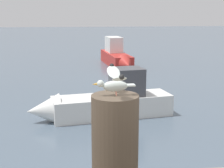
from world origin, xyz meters
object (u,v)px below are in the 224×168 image
Objects in this scene: seagull at (115,82)px; boat_red at (117,57)px; boat_white at (101,103)px; mooring_post at (115,145)px.

seagull is 0.13× the size of boat_red.
boat_red is at bearing 79.77° from boat_white.
mooring_post is 0.60m from seagull.
boat_red is at bearing 82.63° from seagull.
boat_red is at bearing 82.64° from mooring_post.
seagull is at bearing -93.41° from boat_white.
mooring_post is at bearing -93.38° from boat_white.
boat_white is at bearing -100.23° from boat_red.
mooring_post is 0.21× the size of boat_white.
seagull is 7.33m from boat_white.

